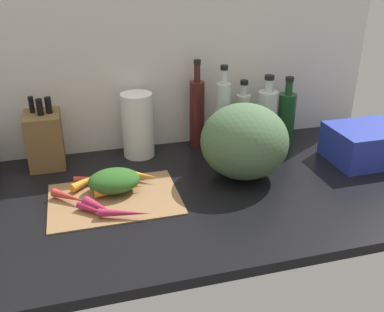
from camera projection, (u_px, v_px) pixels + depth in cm
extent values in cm
cube|color=black|center=(181.00, 195.00, 136.83)|extent=(170.00, 80.00, 3.00)
cube|color=silver|center=(154.00, 67.00, 156.93)|extent=(170.00, 3.00, 60.00)
cube|color=#997047|center=(115.00, 199.00, 130.84)|extent=(38.63, 27.70, 0.80)
cone|color=red|center=(93.00, 179.00, 139.30)|extent=(12.33, 4.02, 2.13)
cone|color=#B2264C|center=(96.00, 211.00, 122.11)|extent=(10.61, 10.62, 2.20)
cone|color=orange|center=(140.00, 175.00, 140.31)|extent=(11.83, 8.63, 3.16)
cone|color=#B2264C|center=(100.00, 207.00, 122.67)|extent=(9.72, 10.52, 3.33)
cone|color=orange|center=(120.00, 189.00, 132.31)|extent=(15.93, 4.07, 3.08)
cone|color=#B2264C|center=(125.00, 213.00, 120.65)|extent=(14.67, 6.66, 2.49)
cone|color=orange|center=(93.00, 178.00, 139.09)|extent=(14.81, 12.84, 2.76)
cone|color=red|center=(70.00, 197.00, 128.32)|extent=(11.13, 10.34, 2.66)
ellipsoid|color=#2D6023|center=(114.00, 181.00, 133.29)|extent=(15.82, 12.17, 6.69)
ellipsoid|color=#4C6B47|center=(244.00, 141.00, 140.57)|extent=(28.47, 28.47, 24.36)
cube|color=brown|center=(45.00, 139.00, 149.41)|extent=(11.65, 15.67, 18.81)
cylinder|color=black|center=(31.00, 105.00, 144.64)|extent=(1.75, 1.75, 5.50)
cylinder|color=black|center=(40.00, 107.00, 142.40)|extent=(2.12, 2.12, 5.50)
cylinder|color=black|center=(48.00, 105.00, 144.26)|extent=(2.13, 2.13, 5.50)
cylinder|color=white|center=(138.00, 125.00, 154.98)|extent=(11.09, 11.09, 23.22)
cylinder|color=#471919|center=(197.00, 114.00, 162.39)|extent=(5.59, 5.59, 25.09)
cylinder|color=#471919|center=(197.00, 73.00, 155.68)|extent=(2.24, 2.24, 6.33)
cylinder|color=black|center=(197.00, 62.00, 153.98)|extent=(2.58, 2.58, 1.60)
cylinder|color=silver|center=(223.00, 117.00, 159.58)|extent=(5.12, 5.12, 25.24)
cylinder|color=silver|center=(224.00, 77.00, 153.13)|extent=(2.34, 2.34, 4.95)
cylinder|color=black|center=(224.00, 67.00, 151.73)|extent=(2.69, 2.69, 1.60)
cylinder|color=silver|center=(242.00, 119.00, 166.85)|extent=(5.46, 5.46, 18.95)
cylinder|color=silver|center=(244.00, 90.00, 161.93)|extent=(2.54, 2.54, 4.09)
cylinder|color=black|center=(244.00, 82.00, 160.72)|extent=(2.92, 2.92, 1.60)
cylinder|color=silver|center=(266.00, 118.00, 164.63)|extent=(7.38, 7.38, 20.89)
cylinder|color=silver|center=(269.00, 86.00, 159.20)|extent=(3.09, 3.09, 4.56)
cylinder|color=black|center=(270.00, 77.00, 157.88)|extent=(3.56, 3.56, 1.60)
cylinder|color=#19421E|center=(286.00, 118.00, 167.81)|extent=(6.75, 6.75, 18.97)
cylinder|color=#19421E|center=(289.00, 88.00, 162.69)|extent=(2.73, 2.73, 5.02)
cylinder|color=black|center=(290.00, 79.00, 161.27)|extent=(3.14, 3.14, 1.60)
cube|color=#2838AD|center=(365.00, 144.00, 153.50)|extent=(24.94, 20.60, 12.33)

